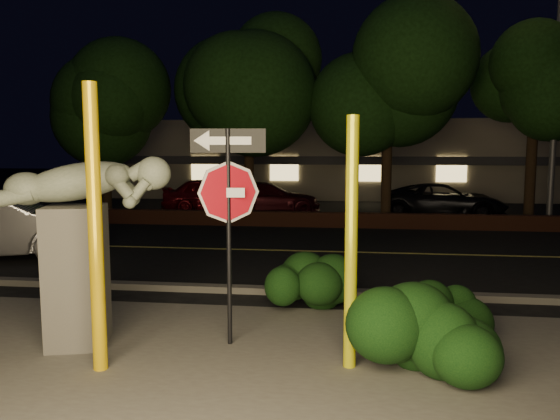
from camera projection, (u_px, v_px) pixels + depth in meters
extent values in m
plane|color=black|center=(310.00, 233.00, 16.98)|extent=(90.00, 90.00, 0.00)
cube|color=#4C4944|center=(238.00, 385.00, 6.14)|extent=(14.00, 6.00, 0.02)
cube|color=black|center=(301.00, 251.00, 14.03)|extent=(80.00, 8.00, 0.01)
cube|color=#C1B74D|center=(301.00, 251.00, 14.02)|extent=(80.00, 0.12, 0.00)
cube|color=#4C4944|center=(281.00, 291.00, 9.98)|extent=(80.00, 0.25, 0.12)
cube|color=#4A2417|center=(313.00, 220.00, 18.23)|extent=(40.00, 0.35, 0.50)
cube|color=black|center=(321.00, 208.00, 23.88)|extent=(40.00, 12.00, 0.01)
cube|color=slate|center=(329.00, 158.00, 31.53)|extent=(22.00, 10.00, 4.00)
cube|color=#333338|center=(325.00, 160.00, 26.50)|extent=(22.00, 0.20, 0.40)
cube|color=#FFD87F|center=(205.00, 168.00, 27.36)|extent=(1.40, 0.08, 1.20)
cube|color=#FFD87F|center=(284.00, 168.00, 26.85)|extent=(1.40, 0.08, 1.20)
cube|color=#FFD87F|center=(366.00, 169.00, 26.34)|extent=(1.40, 0.08, 1.20)
cube|color=#FFD87F|center=(452.00, 169.00, 25.84)|extent=(1.40, 0.08, 1.20)
cylinder|color=black|center=(106.00, 168.00, 20.73)|extent=(0.36, 0.36, 3.75)
ellipsoid|color=black|center=(102.00, 74.00, 20.32)|extent=(4.60, 4.60, 4.14)
cylinder|color=black|center=(249.00, 162.00, 20.20)|extent=(0.36, 0.36, 4.25)
ellipsoid|color=black|center=(248.00, 52.00, 19.74)|extent=(5.20, 5.20, 4.68)
cylinder|color=black|center=(387.00, 166.00, 19.19)|extent=(0.36, 0.36, 4.00)
ellipsoid|color=black|center=(389.00, 59.00, 18.76)|extent=(4.80, 4.80, 4.32)
cylinder|color=black|center=(531.00, 168.00, 19.06)|extent=(0.36, 0.36, 3.90)
ellipsoid|color=black|center=(536.00, 65.00, 18.65)|extent=(4.40, 4.40, 3.96)
cylinder|color=yellow|center=(95.00, 230.00, 6.39)|extent=(0.17, 0.17, 3.42)
cylinder|color=yellow|center=(351.00, 245.00, 6.48)|extent=(0.15, 0.15, 3.05)
cylinder|color=black|center=(229.00, 239.00, 7.26)|extent=(0.06, 0.06, 2.92)
cube|color=white|center=(228.00, 192.00, 7.18)|extent=(0.44, 0.07, 0.13)
cube|color=black|center=(228.00, 141.00, 7.10)|extent=(0.99, 0.12, 0.31)
cube|color=white|center=(228.00, 141.00, 7.10)|extent=(0.62, 0.08, 0.13)
cube|color=#4C4944|center=(77.00, 277.00, 7.29)|extent=(0.91, 0.91, 1.91)
sphere|color=gray|center=(154.00, 173.00, 7.27)|extent=(0.45, 0.45, 0.45)
ellipsoid|color=black|center=(308.00, 284.00, 8.90)|extent=(1.86, 1.03, 0.92)
ellipsoid|color=black|center=(432.00, 305.00, 7.58)|extent=(1.52, 0.82, 1.00)
ellipsoid|color=black|center=(428.00, 331.00, 6.34)|extent=(1.61, 1.03, 1.10)
cylinder|color=#535258|center=(557.00, 70.00, 17.75)|extent=(0.21, 0.21, 10.31)
imported|color=maroon|center=(214.00, 195.00, 22.38)|extent=(4.45, 2.51, 1.43)
imported|color=#380A12|center=(266.00, 198.00, 21.76)|extent=(4.64, 2.72, 1.26)
imported|color=black|center=(443.00, 201.00, 20.66)|extent=(4.82, 2.59, 1.29)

